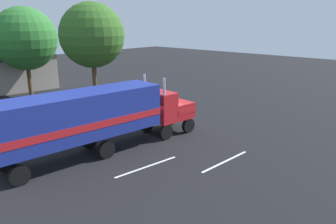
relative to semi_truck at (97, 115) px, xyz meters
The scene contains 7 objects.
ground_plane 5.96m from the semi_truck, ahead, with size 120.00×120.00×0.00m, color black.
lane_stripe_near 4.65m from the semi_truck, 81.52° to the right, with size 4.40×0.16×0.01m, color silver.
lane_stripe_mid 8.50m from the semi_truck, 57.59° to the right, with size 4.40×0.16×0.01m, color silver.
semi_truck is the anchor object (origin of this frame).
person_bystander 2.82m from the semi_truck, 90.71° to the left, with size 0.34×0.46×1.63m.
tree_center 12.65m from the semi_truck, 55.54° to the left, with size 6.09×6.09×10.00m.
tree_right 20.22m from the semi_truck, 76.64° to the left, with size 6.84×6.84×9.79m.
Camera 1 is at (-16.95, -16.41, 8.36)m, focal length 35.02 mm.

